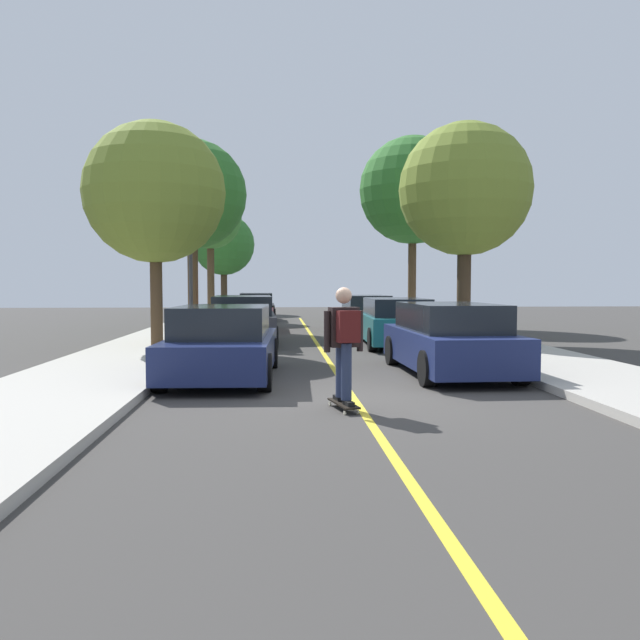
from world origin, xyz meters
The scene contains 20 objects.
ground centered at (0.00, 0.00, 0.00)m, with size 80.00×80.00×0.00m, color #3D3A38.
sidewalk_left centered at (-4.66, 0.00, 0.07)m, with size 2.78×56.00×0.14m, color #ADA89E.
sidewalk_right centered at (4.66, 0.00, 0.07)m, with size 2.78×56.00×0.14m, color #ADA89E.
center_line centered at (0.00, 4.00, 0.00)m, with size 0.12×39.20×0.01m, color gold.
parked_car_left_nearest centered at (-2.22, 2.22, 0.66)m, with size 2.07×4.47×1.38m.
parked_car_left_near centered at (-2.22, 9.22, 0.72)m, with size 2.11×4.60×1.44m.
parked_car_left_far centered at (-2.22, 14.94, 0.65)m, with size 1.86×4.29×1.28m.
parked_car_left_farthest centered at (-2.22, 21.68, 0.67)m, with size 1.90×4.28×1.36m.
parked_car_right_nearest centered at (2.22, 2.56, 0.70)m, with size 1.96×4.48×1.41m.
parked_car_right_near centered at (2.22, 8.37, 0.69)m, with size 2.03×4.70×1.38m.
parked_car_right_far centered at (2.22, 14.59, 0.66)m, with size 1.94×4.49×1.36m.
street_tree_left_nearest centered at (-4.46, 7.67, 4.23)m, with size 3.78×3.78×6.00m.
street_tree_left_near centered at (-4.46, 15.20, 5.23)m, with size 4.21×4.21×7.22m.
street_tree_left_far centered at (-4.46, 21.89, 5.01)m, with size 3.08×3.08×6.46m.
street_tree_left_farthest centered at (-4.46, 29.65, 4.22)m, with size 3.77×3.77×5.98m.
street_tree_right_nearest centered at (4.46, 9.13, 4.62)m, with size 3.98×3.98×6.49m.
street_tree_right_near centered at (4.46, 16.57, 5.68)m, with size 4.46×4.46×7.79m.
streetlamp centered at (-3.97, 10.92, 3.34)m, with size 0.36×0.24×5.59m.
skateboard centered at (-0.26, -0.91, 0.09)m, with size 0.40×0.87×0.10m.
skateboarder centered at (-0.25, -0.95, 1.03)m, with size 0.59×0.70×1.64m.
Camera 1 is at (-1.19, -9.81, 1.78)m, focal length 35.70 mm.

